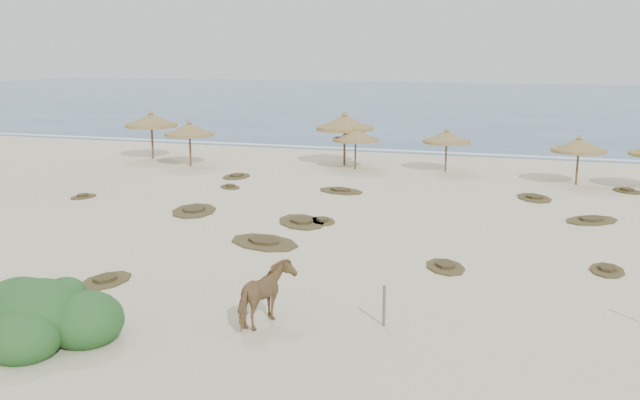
# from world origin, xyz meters

# --- Properties ---
(ground) EXTENTS (160.00, 160.00, 0.00)m
(ground) POSITION_xyz_m (0.00, 0.00, 0.00)
(ground) COLOR beige
(ground) RESTS_ON ground
(ocean) EXTENTS (200.00, 100.00, 0.01)m
(ocean) POSITION_xyz_m (0.00, 75.00, 0.00)
(ocean) COLOR navy
(ocean) RESTS_ON ground
(foam_line) EXTENTS (70.00, 0.60, 0.01)m
(foam_line) POSITION_xyz_m (0.00, 26.00, 0.00)
(foam_line) COLOR white
(foam_line) RESTS_ON ground
(palapa_0) EXTENTS (4.24, 4.24, 3.00)m
(palapa_0) POSITION_xyz_m (-15.06, 18.17, 2.32)
(palapa_0) COLOR brown
(palapa_0) RESTS_ON ground
(palapa_1) EXTENTS (3.00, 3.00, 2.68)m
(palapa_1) POSITION_xyz_m (-11.48, 16.30, 2.08)
(palapa_1) COLOR brown
(palapa_1) RESTS_ON ground
(palapa_2) EXTENTS (2.89, 2.89, 2.44)m
(palapa_2) POSITION_xyz_m (-2.12, 18.09, 1.89)
(palapa_2) COLOR brown
(palapa_2) RESTS_ON ground
(palapa_3) EXTENTS (3.57, 3.57, 3.14)m
(palapa_3) POSITION_xyz_m (-3.10, 19.30, 2.44)
(palapa_3) COLOR brown
(palapa_3) RESTS_ON ground
(palapa_4) EXTENTS (3.36, 3.36, 2.43)m
(palapa_4) POSITION_xyz_m (2.83, 18.82, 1.89)
(palapa_4) COLOR brown
(palapa_4) RESTS_ON ground
(palapa_5) EXTENTS (3.13, 3.13, 2.51)m
(palapa_5) POSITION_xyz_m (9.57, 16.94, 1.94)
(palapa_5) COLOR brown
(palapa_5) RESTS_ON ground
(horse) EXTENTS (1.11, 1.92, 1.52)m
(horse) POSITION_xyz_m (1.74, -4.89, 0.76)
(horse) COLOR olive
(horse) RESTS_ON ground
(fence_post_near) EXTENTS (0.10, 0.10, 1.02)m
(fence_post_near) POSITION_xyz_m (4.51, -4.07, 0.51)
(fence_post_near) COLOR #695D4F
(fence_post_near) RESTS_ON ground
(bush) EXTENTS (3.75, 3.30, 1.68)m
(bush) POSITION_xyz_m (-2.86, -7.35, 0.55)
(bush) COLOR #2B5B27
(bush) RESTS_ON ground
(scrub_1) EXTENTS (2.56, 3.20, 0.16)m
(scrub_1) POSITION_xyz_m (-5.77, 5.73, 0.05)
(scrub_1) COLOR #4F4223
(scrub_1) RESTS_ON ground
(scrub_2) EXTENTS (1.51, 1.74, 0.16)m
(scrub_2) POSITION_xyz_m (-0.12, 5.63, 0.05)
(scrub_2) COLOR #4F4223
(scrub_2) RESTS_ON ground
(scrub_3) EXTENTS (2.93, 3.16, 0.16)m
(scrub_3) POSITION_xyz_m (-0.87, 5.25, 0.05)
(scrub_3) COLOR #4F4223
(scrub_3) RESTS_ON ground
(scrub_4) EXTENTS (1.05, 1.59, 0.16)m
(scrub_4) POSITION_xyz_m (10.04, 2.24, 0.05)
(scrub_4) COLOR #4F4223
(scrub_4) RESTS_ON ground
(scrub_5) EXTENTS (2.71, 2.66, 0.16)m
(scrub_5) POSITION_xyz_m (9.92, 8.96, 0.05)
(scrub_5) COLOR #4F4223
(scrub_5) RESTS_ON ground
(scrub_6) EXTENTS (1.40, 2.10, 0.16)m
(scrub_6) POSITION_xyz_m (-7.45, 13.74, 0.05)
(scrub_6) COLOR #4F4223
(scrub_6) RESTS_ON ground
(scrub_7) EXTENTS (2.11, 2.55, 0.16)m
(scrub_7) POSITION_xyz_m (7.67, 12.75, 0.05)
(scrub_7) COLOR #4F4223
(scrub_7) RESTS_ON ground
(scrub_8) EXTENTS (1.10, 1.49, 0.16)m
(scrub_8) POSITION_xyz_m (-11.93, 6.78, 0.05)
(scrub_8) COLOR #4F4223
(scrub_8) RESTS_ON ground
(scrub_9) EXTENTS (3.36, 2.91, 0.16)m
(scrub_9) POSITION_xyz_m (-1.12, 2.02, 0.05)
(scrub_9) COLOR #4F4223
(scrub_9) RESTS_ON ground
(scrub_10) EXTENTS (1.80, 1.97, 0.16)m
(scrub_10) POSITION_xyz_m (11.83, 15.78, 0.05)
(scrub_10) COLOR #4F4223
(scrub_10) RESTS_ON ground
(scrub_11) EXTENTS (1.37, 1.96, 0.16)m
(scrub_11) POSITION_xyz_m (-3.94, -3.26, 0.05)
(scrub_11) COLOR #4F4223
(scrub_11) RESTS_ON ground
(scrub_12) EXTENTS (1.76, 2.08, 0.16)m
(scrub_12) POSITION_xyz_m (5.29, 1.09, 0.05)
(scrub_12) COLOR #4F4223
(scrub_12) RESTS_ON ground
(scrub_13) EXTENTS (2.66, 2.17, 0.16)m
(scrub_13) POSITION_xyz_m (-1.12, 11.65, 0.05)
(scrub_13) COLOR #4F4223
(scrub_13) RESTS_ON ground
(scrub_15) EXTENTS (1.57, 1.53, 0.16)m
(scrub_15) POSITION_xyz_m (-6.53, 10.94, 0.05)
(scrub_15) COLOR #4F4223
(scrub_15) RESTS_ON ground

